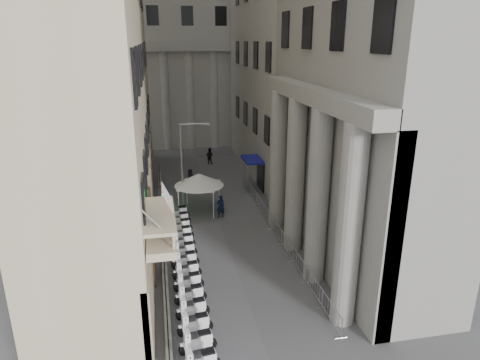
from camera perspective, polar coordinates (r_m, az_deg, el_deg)
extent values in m
cube|color=#AEACA4|center=(58.99, -7.41, 19.69)|extent=(22.00, 10.00, 30.00)
cylinder|color=white|center=(33.91, -8.18, -3.19)|extent=(0.06, 0.06, 2.17)
cylinder|color=white|center=(34.12, -3.54, -2.89)|extent=(0.06, 0.06, 2.17)
cylinder|color=white|center=(36.50, -8.43, -1.63)|extent=(0.06, 0.06, 2.17)
cylinder|color=white|center=(36.70, -4.12, -1.36)|extent=(0.06, 0.06, 2.17)
cube|color=white|center=(34.90, -6.13, -0.49)|extent=(2.96, 2.96, 0.12)
cone|color=white|center=(34.74, -6.16, 0.28)|extent=(3.95, 3.95, 0.99)
cylinder|color=gray|center=(34.05, -7.73, 1.39)|extent=(0.16, 0.16, 7.19)
cylinder|color=gray|center=(33.24, -6.12, 7.43)|extent=(2.16, 0.18, 0.12)
cube|color=gray|center=(33.32, -4.40, 7.43)|extent=(0.45, 0.21, 0.13)
cube|color=black|center=(35.87, -10.37, -2.28)|extent=(0.57, 0.96, 1.95)
cube|color=#19E54C|center=(35.75, -10.16, -1.97)|extent=(0.27, 0.67, 1.08)
imported|color=black|center=(33.62, -2.63, -3.52)|extent=(0.75, 0.58, 1.83)
imported|color=black|center=(48.21, -4.09, 3.22)|extent=(1.11, 1.05, 1.81)
imported|color=black|center=(41.37, -6.62, 0.41)|extent=(0.90, 0.89, 1.57)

